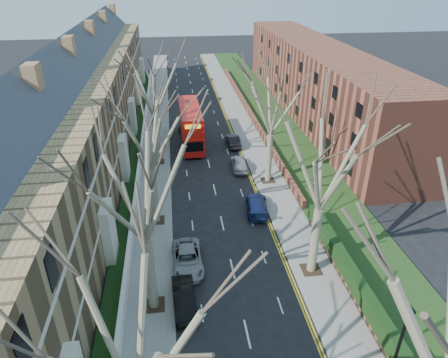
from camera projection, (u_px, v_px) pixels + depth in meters
name	position (u px, v px, depth m)	size (l,w,h in m)	color
pavement_left	(157.00, 128.00, 55.15)	(3.00, 102.00, 0.12)	slate
pavement_right	(243.00, 124.00, 56.55)	(3.00, 102.00, 0.12)	slate
terrace_left	(83.00, 111.00, 44.69)	(9.70, 78.00, 13.60)	olive
flats_right	(315.00, 80.00, 59.04)	(13.97, 54.00, 10.00)	brown
wall_hedge_right	(377.00, 320.00, 23.92)	(0.70, 24.00, 1.80)	brown
front_wall_left	(142.00, 148.00, 47.71)	(0.30, 78.00, 1.00)	white
grass_verge_right	(274.00, 122.00, 57.03)	(6.00, 102.00, 0.06)	#1D3A15
tree_left_near	(126.00, 335.00, 13.43)	(9.80, 9.80, 13.73)	#746C53
tree_left_mid	(140.00, 179.00, 21.87)	(10.50, 10.50, 14.71)	#746C53
tree_left_far	(147.00, 122.00, 30.76)	(10.15, 10.15, 14.22)	#746C53
tree_left_dist	(151.00, 79.00, 41.09)	(10.50, 10.50, 14.71)	#746C53
tree_right_mid	(326.00, 153.00, 24.94)	(10.50, 10.50, 14.71)	#746C53
tree_right_far	(273.00, 95.00, 37.32)	(10.15, 10.15, 14.22)	#746C53
double_decker_bus	(191.00, 126.00, 49.77)	(2.90, 10.95, 4.57)	red
car_left_mid	(184.00, 299.00, 26.03)	(1.44, 4.12, 1.36)	black
car_left_far	(187.00, 259.00, 29.63)	(2.21, 4.80, 1.33)	gray
car_right_near	(257.00, 205.00, 36.31)	(1.87, 4.61, 1.34)	navy
car_right_mid	(239.00, 163.00, 43.87)	(1.67, 4.14, 1.41)	#9D9FA5
car_right_far	(233.00, 141.00, 49.56)	(1.43, 4.10, 1.35)	black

